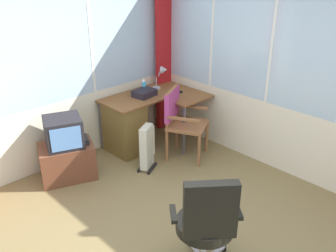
# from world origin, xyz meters

# --- Properties ---
(north_window_panel) EXTENTS (3.93, 0.07, 2.50)m
(north_window_panel) POSITION_xyz_m (0.00, 2.29, 1.25)
(north_window_panel) COLOR #EFE9CA
(north_window_panel) RESTS_ON ground
(east_window_panel) EXTENTS (0.07, 4.52, 2.50)m
(east_window_panel) POSITION_xyz_m (2.00, 0.00, 1.25)
(east_window_panel) COLOR #EFE9CA
(east_window_panel) RESTS_ON ground
(curtain_corner) EXTENTS (0.33, 0.08, 2.40)m
(curtain_corner) POSITION_xyz_m (1.87, 2.16, 1.20)
(curtain_corner) COLOR red
(curtain_corner) RESTS_ON ground
(desk) EXTENTS (1.32, 0.99, 0.74)m
(desk) POSITION_xyz_m (0.93, 1.92, 0.40)
(desk) COLOR brown
(desk) RESTS_ON ground
(desk_lamp) EXTENTS (0.23, 0.20, 0.34)m
(desk_lamp) POSITION_xyz_m (1.63, 1.97, 0.95)
(desk_lamp) COLOR #B2B7BC
(desk_lamp) RESTS_ON desk
(tv_remote) EXTENTS (0.11, 0.15, 0.02)m
(tv_remote) POSITION_xyz_m (1.65, 1.69, 0.75)
(tv_remote) COLOR black
(tv_remote) RESTS_ON desk
(spray_bottle) EXTENTS (0.06, 0.06, 0.22)m
(spray_bottle) POSITION_xyz_m (1.31, 2.02, 0.84)
(spray_bottle) COLOR #48BBE3
(spray_bottle) RESTS_ON desk
(paper_tray) EXTENTS (0.33, 0.27, 0.09)m
(paper_tray) POSITION_xyz_m (1.22, 1.90, 0.78)
(paper_tray) COLOR #231F28
(paper_tray) RESTS_ON desk
(wooden_armchair) EXTENTS (0.65, 0.65, 0.95)m
(wooden_armchair) POSITION_xyz_m (1.32, 1.33, 0.60)
(wooden_armchair) COLOR #945F37
(wooden_armchair) RESTS_ON ground
(office_chair) EXTENTS (0.61, 0.60, 1.00)m
(office_chair) POSITION_xyz_m (-0.03, -0.30, 0.56)
(office_chair) COLOR #B7B7BF
(office_chair) RESTS_ON ground
(tv_on_stand) EXTENTS (0.76, 0.65, 0.80)m
(tv_on_stand) POSITION_xyz_m (-0.07, 1.88, 0.36)
(tv_on_stand) COLOR brown
(tv_on_stand) RESTS_ON ground
(space_heater) EXTENTS (0.33, 0.27, 0.60)m
(space_heater) POSITION_xyz_m (0.78, 1.36, 0.31)
(space_heater) COLOR silver
(space_heater) RESTS_ON ground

